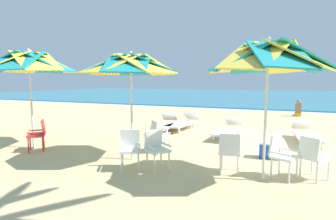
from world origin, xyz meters
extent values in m
plane|color=#D3B784|center=(0.00, 0.00, 0.00)|extent=(80.00, 80.00, 0.00)
cube|color=teal|center=(0.00, 27.97, 0.05)|extent=(80.00, 36.00, 0.10)
cube|color=white|center=(0.00, 9.67, 0.01)|extent=(80.00, 0.70, 0.01)
cylinder|color=silver|center=(0.09, -3.25, 1.10)|extent=(0.05, 0.05, 2.20)
cube|color=teal|center=(0.59, -3.04, 2.39)|extent=(1.28, 1.19, 0.58)
cube|color=#EFDB4C|center=(0.30, -2.75, 2.39)|extent=(1.21, 1.23, 0.58)
cube|color=teal|center=(-0.13, -2.75, 2.39)|extent=(1.19, 1.28, 0.58)
cube|color=#EFDB4C|center=(-0.42, -3.04, 2.39)|extent=(1.23, 1.21, 0.58)
cube|color=teal|center=(-0.42, -3.47, 2.39)|extent=(1.28, 1.19, 0.58)
cube|color=#EFDB4C|center=(-0.13, -3.76, 2.39)|extent=(1.21, 1.23, 0.58)
cube|color=teal|center=(0.30, -3.76, 2.39)|extent=(1.19, 1.28, 0.58)
cube|color=#EFDB4C|center=(0.59, -3.47, 2.39)|extent=(1.23, 1.21, 0.58)
sphere|color=silver|center=(0.09, -3.25, 2.71)|extent=(0.08, 0.08, 0.08)
cube|color=white|center=(0.46, -2.98, 0.44)|extent=(0.58, 0.58, 0.05)
cube|color=white|center=(0.28, -2.90, 0.67)|extent=(0.26, 0.42, 0.40)
cube|color=white|center=(0.54, -2.80, 0.55)|extent=(0.38, 0.20, 0.03)
cube|color=white|center=(0.38, -3.16, 0.55)|extent=(0.38, 0.20, 0.03)
cylinder|color=white|center=(0.69, -2.89, 0.21)|extent=(0.04, 0.04, 0.41)
cylinder|color=white|center=(0.55, -3.21, 0.21)|extent=(0.04, 0.04, 0.41)
cylinder|color=white|center=(0.37, -2.75, 0.21)|extent=(0.04, 0.04, 0.41)
cylinder|color=white|center=(0.23, -3.07, 0.21)|extent=(0.04, 0.04, 0.41)
cube|color=white|center=(-0.61, -3.02, 0.44)|extent=(0.49, 0.49, 0.05)
cube|color=white|center=(-0.58, -3.22, 0.67)|extent=(0.43, 0.15, 0.40)
cube|color=white|center=(-0.81, -3.04, 0.55)|extent=(0.09, 0.40, 0.03)
cube|color=white|center=(-0.41, -2.99, 0.55)|extent=(0.09, 0.40, 0.03)
cylinder|color=white|center=(-0.80, -2.87, 0.21)|extent=(0.04, 0.04, 0.41)
cylinder|color=white|center=(-0.46, -2.82, 0.21)|extent=(0.04, 0.04, 0.41)
cylinder|color=white|center=(-0.76, -3.21, 0.21)|extent=(0.04, 0.04, 0.41)
cylinder|color=white|center=(-0.41, -3.17, 0.21)|extent=(0.04, 0.04, 0.41)
cube|color=white|center=(1.01, -2.78, 0.44)|extent=(0.62, 0.62, 0.05)
cube|color=white|center=(0.88, -2.93, 0.67)|extent=(0.38, 0.34, 0.40)
cube|color=white|center=(0.86, -2.65, 0.55)|extent=(0.29, 0.33, 0.03)
cube|color=white|center=(1.16, -2.90, 0.55)|extent=(0.29, 0.33, 0.03)
cylinder|color=white|center=(0.99, -2.53, 0.21)|extent=(0.04, 0.04, 0.41)
cylinder|color=white|center=(1.26, -2.76, 0.21)|extent=(0.04, 0.04, 0.41)
cylinder|color=white|center=(0.76, -2.80, 0.21)|extent=(0.04, 0.04, 0.41)
cylinder|color=white|center=(1.03, -3.02, 0.21)|extent=(0.04, 0.04, 0.41)
cylinder|color=silver|center=(-3.00, -3.00, 1.10)|extent=(0.05, 0.05, 2.19)
cube|color=teal|center=(-2.46, -2.78, 2.33)|extent=(1.37, 1.28, 0.48)
cube|color=#EFDB4C|center=(-2.78, -2.46, 2.33)|extent=(1.28, 1.36, 0.48)
cube|color=teal|center=(-3.22, -2.46, 2.33)|extent=(1.28, 1.37, 0.48)
cube|color=#EFDB4C|center=(-3.54, -2.78, 2.33)|extent=(1.36, 1.28, 0.48)
cube|color=teal|center=(-3.54, -3.22, 2.33)|extent=(1.37, 1.28, 0.48)
cube|color=#EFDB4C|center=(-3.22, -3.54, 2.33)|extent=(1.28, 1.36, 0.48)
cube|color=teal|center=(-2.78, -3.54, 2.33)|extent=(1.28, 1.37, 0.48)
cube|color=#EFDB4C|center=(-2.46, -3.22, 2.33)|extent=(1.36, 1.28, 0.48)
sphere|color=silver|center=(-3.00, -3.00, 2.60)|extent=(0.08, 0.08, 0.08)
cube|color=white|center=(-2.07, -3.49, 0.44)|extent=(0.61, 0.61, 0.05)
cube|color=white|center=(-2.23, -3.37, 0.67)|extent=(0.32, 0.39, 0.40)
cube|color=white|center=(-1.95, -3.32, 0.55)|extent=(0.34, 0.27, 0.03)
cube|color=white|center=(-2.19, -3.65, 0.55)|extent=(0.34, 0.27, 0.03)
cylinder|color=white|center=(-1.82, -3.45, 0.21)|extent=(0.04, 0.04, 0.41)
cylinder|color=white|center=(-2.03, -3.73, 0.21)|extent=(0.04, 0.04, 0.41)
cylinder|color=white|center=(-2.11, -3.24, 0.21)|extent=(0.04, 0.04, 0.41)
cylinder|color=white|center=(-2.32, -3.52, 0.21)|extent=(0.04, 0.04, 0.41)
cube|color=white|center=(-2.63, -2.06, 0.44)|extent=(0.62, 0.62, 0.05)
cube|color=white|center=(-2.78, -2.20, 0.67)|extent=(0.36, 0.36, 0.40)
cube|color=white|center=(-2.77, -1.92, 0.55)|extent=(0.31, 0.31, 0.03)
cube|color=white|center=(-2.49, -2.21, 0.55)|extent=(0.31, 0.31, 0.03)
cylinder|color=white|center=(-2.63, -1.82, 0.21)|extent=(0.04, 0.04, 0.41)
cylinder|color=white|center=(-2.39, -2.07, 0.21)|extent=(0.04, 0.04, 0.41)
cylinder|color=white|center=(-2.88, -2.06, 0.21)|extent=(0.04, 0.04, 0.41)
cylinder|color=white|center=(-2.64, -2.31, 0.21)|extent=(0.04, 0.04, 0.41)
cube|color=white|center=(-2.64, -3.69, 0.44)|extent=(0.60, 0.60, 0.05)
cube|color=white|center=(-2.74, -3.52, 0.67)|extent=(0.41, 0.29, 0.40)
cube|color=white|center=(-2.47, -3.59, 0.55)|extent=(0.23, 0.36, 0.03)
cube|color=white|center=(-2.81, -3.79, 0.55)|extent=(0.23, 0.36, 0.03)
cylinder|color=white|center=(-2.40, -3.76, 0.21)|extent=(0.04, 0.04, 0.41)
cylinder|color=white|center=(-2.71, -3.93, 0.21)|extent=(0.04, 0.04, 0.41)
cylinder|color=white|center=(-2.58, -3.45, 0.21)|extent=(0.04, 0.04, 0.41)
cylinder|color=white|center=(-2.88, -3.63, 0.21)|extent=(0.04, 0.04, 0.41)
cylinder|color=silver|center=(-6.25, -3.10, 1.14)|extent=(0.05, 0.05, 2.28)
cube|color=teal|center=(-5.69, -2.86, 2.47)|extent=(1.40, 1.35, 0.58)
cube|color=#EFDB4C|center=(-6.02, -2.53, 2.47)|extent=(1.34, 1.43, 0.58)
cube|color=teal|center=(-6.49, -2.53, 2.47)|extent=(1.35, 1.40, 0.58)
cube|color=#EFDB4C|center=(-6.82, -2.86, 2.47)|extent=(1.43, 1.34, 0.58)
cube|color=teal|center=(-6.82, -3.33, 2.47)|extent=(1.40, 1.35, 0.58)
cube|color=#EFDB4C|center=(-6.49, -3.66, 2.47)|extent=(1.34, 1.43, 0.58)
cube|color=teal|center=(-6.02, -3.66, 2.47)|extent=(1.35, 1.40, 0.58)
cube|color=#EFDB4C|center=(-5.69, -3.33, 2.47)|extent=(1.43, 1.34, 0.58)
sphere|color=silver|center=(-6.25, -3.10, 2.80)|extent=(0.08, 0.08, 0.08)
cube|color=red|center=(-5.86, -3.34, 0.44)|extent=(0.62, 0.62, 0.05)
cube|color=red|center=(-5.72, -3.20, 0.67)|extent=(0.35, 0.37, 0.40)
cube|color=red|center=(-5.73, -3.48, 0.55)|extent=(0.32, 0.30, 0.03)
cube|color=red|center=(-6.00, -3.19, 0.55)|extent=(0.32, 0.30, 0.03)
cylinder|color=red|center=(-5.87, -3.58, 0.21)|extent=(0.04, 0.04, 0.41)
cylinder|color=red|center=(-6.11, -3.33, 0.21)|extent=(0.04, 0.04, 0.41)
cylinder|color=red|center=(-5.61, -3.34, 0.21)|extent=(0.04, 0.04, 0.41)
cylinder|color=red|center=(-5.85, -3.09, 0.21)|extent=(0.04, 0.04, 0.41)
cube|color=white|center=(1.14, 0.46, 0.25)|extent=(0.77, 1.74, 0.06)
cube|color=white|center=(1.06, 1.52, 0.44)|extent=(0.64, 0.52, 0.36)
cube|color=white|center=(1.45, -0.15, 0.11)|extent=(0.06, 0.06, 0.22)
cube|color=white|center=(0.94, -0.19, 0.11)|extent=(0.06, 0.06, 0.22)
cube|color=white|center=(1.35, 1.12, 0.11)|extent=(0.06, 0.06, 0.22)
cube|color=white|center=(0.84, 1.08, 0.11)|extent=(0.06, 0.06, 0.22)
cube|color=white|center=(-1.29, 0.33, 0.25)|extent=(0.78, 1.75, 0.06)
cube|color=white|center=(-1.20, 1.38, 0.44)|extent=(0.65, 0.53, 0.36)
cube|color=white|center=(-1.08, -0.33, 0.11)|extent=(0.06, 0.06, 0.22)
cube|color=white|center=(-1.59, -0.28, 0.11)|extent=(0.06, 0.06, 0.22)
cube|color=white|center=(-0.98, 0.95, 0.11)|extent=(0.06, 0.06, 0.22)
cube|color=white|center=(-1.49, 0.99, 0.11)|extent=(0.06, 0.06, 0.22)
cube|color=white|center=(-3.23, 1.15, 0.25)|extent=(0.84, 1.77, 0.06)
cube|color=white|center=(-3.10, 2.19, 0.44)|extent=(0.66, 0.55, 0.36)
cube|color=white|center=(-3.06, 0.48, 0.11)|extent=(0.06, 0.06, 0.22)
cube|color=white|center=(-3.56, 0.54, 0.11)|extent=(0.06, 0.06, 0.22)
cube|color=white|center=(-2.90, 1.75, 0.11)|extent=(0.06, 0.06, 0.22)
cube|color=white|center=(-3.41, 1.81, 0.11)|extent=(0.06, 0.06, 0.22)
cube|color=white|center=(-3.74, 0.64, 0.25)|extent=(0.94, 1.79, 0.06)
cube|color=white|center=(-3.93, 1.68, 0.44)|extent=(0.69, 0.58, 0.36)
cube|color=white|center=(-3.37, 0.06, 0.11)|extent=(0.06, 0.06, 0.22)
cube|color=white|center=(-3.87, -0.03, 0.11)|extent=(0.06, 0.06, 0.22)
cube|color=white|center=(-3.61, 1.32, 0.11)|extent=(0.06, 0.06, 0.22)
cube|color=white|center=(-4.11, 1.22, 0.11)|extent=(0.06, 0.06, 0.22)
cube|color=blue|center=(0.14, -1.55, 0.18)|extent=(0.48, 0.32, 0.36)
cube|color=white|center=(0.14, -1.55, 0.38)|extent=(0.50, 0.34, 0.04)
cube|color=yellow|center=(1.28, 7.56, 0.10)|extent=(0.30, 0.24, 0.20)
cube|color=#9E7051|center=(1.28, 7.54, 0.46)|extent=(0.30, 0.25, 0.54)
sphere|color=#9E7051|center=(1.28, 7.53, 0.82)|extent=(0.20, 0.20, 0.20)
cube|color=#9E7051|center=(1.28, 7.96, 0.07)|extent=(0.26, 0.76, 0.14)
camera|label=1|loc=(0.32, -8.61, 1.94)|focal=28.53mm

